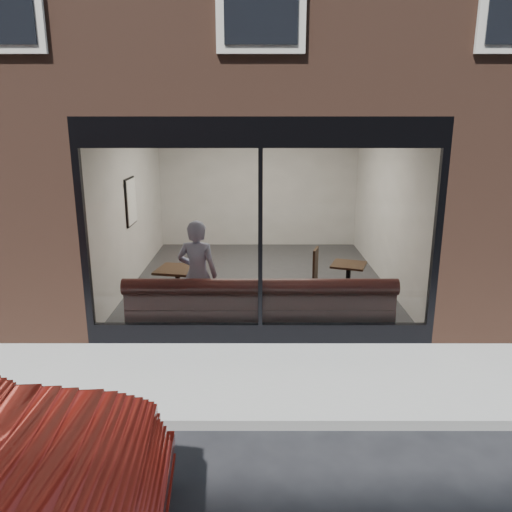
{
  "coord_description": "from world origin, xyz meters",
  "views": [
    {
      "loc": [
        -0.06,
        -4.67,
        3.15
      ],
      "look_at": [
        -0.06,
        2.4,
        1.23
      ],
      "focal_mm": 35.0,
      "sensor_mm": 36.0,
      "label": 1
    }
  ],
  "objects_px": {
    "person": "(198,275)",
    "cafe_table_left": "(177,270)",
    "cafe_chair_right": "(304,286)",
    "banquette": "(260,318)",
    "cafe_table_right": "(349,265)"
  },
  "relations": [
    {
      "from": "person",
      "to": "cafe_table_left",
      "type": "bearing_deg",
      "value": -47.58
    },
    {
      "from": "person",
      "to": "cafe_chair_right",
      "type": "height_order",
      "value": "person"
    },
    {
      "from": "banquette",
      "to": "person",
      "type": "height_order",
      "value": "person"
    },
    {
      "from": "banquette",
      "to": "cafe_table_right",
      "type": "bearing_deg",
      "value": 36.86
    },
    {
      "from": "person",
      "to": "cafe_chair_right",
      "type": "relative_size",
      "value": 4.58
    },
    {
      "from": "cafe_table_right",
      "to": "cafe_chair_right",
      "type": "distance_m",
      "value": 0.95
    },
    {
      "from": "banquette",
      "to": "cafe_chair_right",
      "type": "relative_size",
      "value": 10.71
    },
    {
      "from": "banquette",
      "to": "cafe_chair_right",
      "type": "bearing_deg",
      "value": 61.52
    },
    {
      "from": "cafe_table_right",
      "to": "cafe_table_left",
      "type": "bearing_deg",
      "value": -174.32
    },
    {
      "from": "banquette",
      "to": "cafe_table_left",
      "type": "bearing_deg",
      "value": 147.84
    },
    {
      "from": "cafe_table_right",
      "to": "person",
      "type": "bearing_deg",
      "value": -159.16
    },
    {
      "from": "banquette",
      "to": "cafe_chair_right",
      "type": "xyz_separation_m",
      "value": [
        0.82,
        1.52,
        0.01
      ]
    },
    {
      "from": "cafe_table_right",
      "to": "cafe_chair_right",
      "type": "bearing_deg",
      "value": 153.64
    },
    {
      "from": "person",
      "to": "cafe_table_left",
      "type": "relative_size",
      "value": 2.64
    },
    {
      "from": "cafe_table_left",
      "to": "cafe_table_right",
      "type": "height_order",
      "value": "cafe_table_left"
    }
  ]
}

